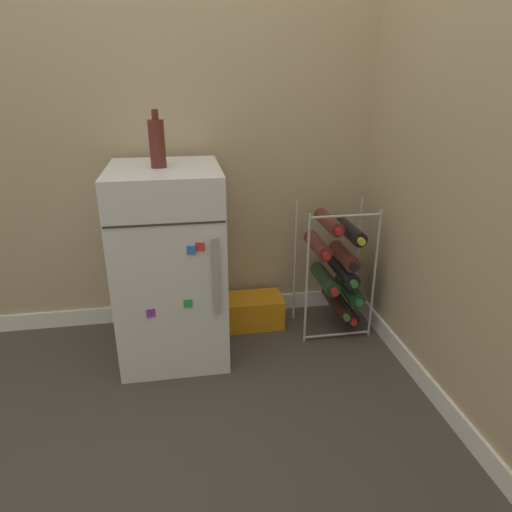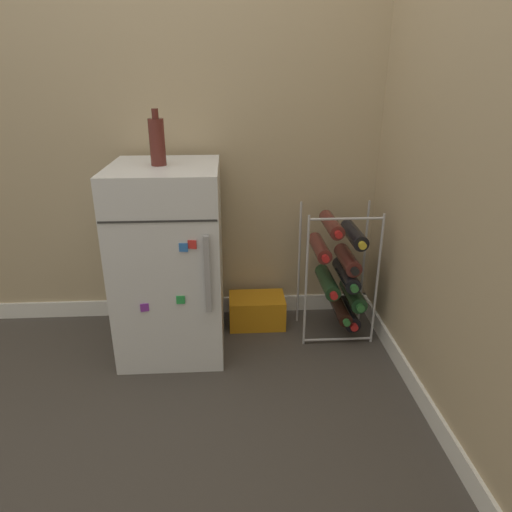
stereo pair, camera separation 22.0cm
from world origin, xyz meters
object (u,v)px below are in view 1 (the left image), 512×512
object	(u,v)px
mini_fridge	(170,264)
soda_box	(254,310)
fridge_top_bottle	(157,143)
wine_rack	(338,270)

from	to	relation	value
mini_fridge	soda_box	bearing A→B (deg)	20.60
soda_box	fridge_top_bottle	xyz separation A→B (m)	(-0.44, -0.16, 0.92)
wine_rack	fridge_top_bottle	xyz separation A→B (m)	(-0.86, -0.06, 0.67)
wine_rack	fridge_top_bottle	world-z (taller)	fridge_top_bottle
wine_rack	fridge_top_bottle	distance (m)	1.09
wine_rack	mini_fridge	bearing A→B (deg)	-176.11
soda_box	fridge_top_bottle	bearing A→B (deg)	-159.59
mini_fridge	fridge_top_bottle	bearing A→B (deg)	-164.65
soda_box	wine_rack	bearing A→B (deg)	-13.54
soda_box	fridge_top_bottle	size ratio (longest dim) A/B	1.25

